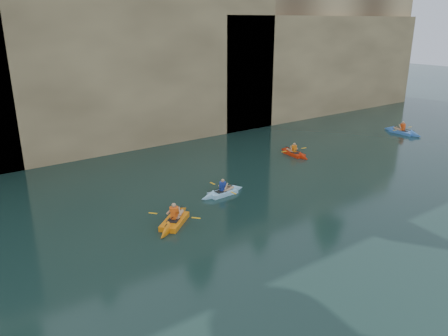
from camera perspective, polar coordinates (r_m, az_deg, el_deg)
ground at (r=16.84m, az=20.15°, el=-14.96°), size 160.00×160.00×0.00m
cliff at (r=39.32m, az=-18.44°, el=13.38°), size 70.00×16.00×12.00m
cliff_slab_center at (r=33.24m, az=-10.87°, el=12.65°), size 24.00×2.40×11.40m
cliff_slab_east at (r=45.61m, az=13.05°, el=13.08°), size 26.00×2.40×9.84m
sea_cave_center at (r=31.23m, az=-19.84°, el=3.84°), size 3.50×1.00×3.20m
sea_cave_east at (r=37.32m, az=1.12°, el=8.25°), size 5.00×1.00×4.50m
kayaker_orange at (r=20.62m, az=-6.49°, el=-6.86°), size 3.13×2.78×1.30m
kayaker_ltblue_near at (r=23.81m, az=-0.17°, el=-3.19°), size 2.90×2.25×1.13m
kayaker_red_far at (r=31.21m, az=9.12°, el=1.92°), size 2.20×3.06×1.10m
kayaker_blue_east at (r=39.76m, az=22.25°, el=4.42°), size 2.51×3.62×1.28m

